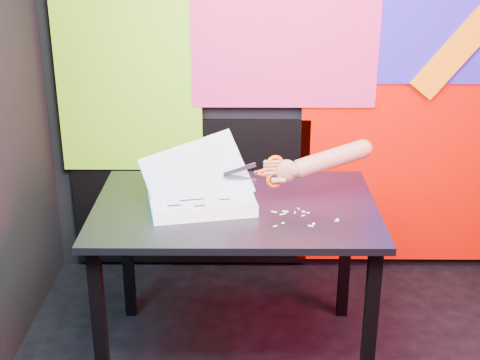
{
  "coord_description": "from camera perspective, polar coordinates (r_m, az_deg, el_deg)",
  "views": [
    {
      "loc": [
        -0.45,
        -1.93,
        1.88
      ],
      "look_at": [
        -0.47,
        0.62,
        0.87
      ],
      "focal_mm": 50.0,
      "sensor_mm": 36.0,
      "label": 1
    }
  ],
  "objects": [
    {
      "name": "room",
      "position": [
        2.05,
        13.14,
        6.08
      ],
      "size": [
        3.01,
        3.01,
        2.71
      ],
      "color": "black",
      "rests_on": "ground"
    },
    {
      "name": "backdrop",
      "position": [
        3.55,
        8.75,
        6.32
      ],
      "size": [
        2.88,
        0.05,
        2.08
      ],
      "color": "#D50A00",
      "rests_on": "ground"
    },
    {
      "name": "hand_forearm",
      "position": [
        2.82,
        7.12,
        1.64
      ],
      "size": [
        0.45,
        0.13,
        0.17
      ],
      "rotation": [
        0.0,
        0.0,
        0.17
      ],
      "color": "#B26048",
      "rests_on": "work_table"
    },
    {
      "name": "work_table",
      "position": [
        2.84,
        -0.4,
        -3.82
      ],
      "size": [
        1.19,
        0.8,
        0.75
      ],
      "rotation": [
        0.0,
        0.0,
        0.0
      ],
      "color": "black",
      "rests_on": "ground"
    },
    {
      "name": "scissors",
      "position": [
        2.78,
        2.64,
        0.7
      ],
      "size": [
        0.25,
        0.05,
        0.14
      ],
      "rotation": [
        0.0,
        0.0,
        0.17
      ],
      "color": "silver",
      "rests_on": "printout_stack"
    },
    {
      "name": "printout_stack",
      "position": [
        2.78,
        -3.35,
        -1.66
      ],
      "size": [
        0.5,
        0.39,
        0.31
      ],
      "rotation": [
        0.0,
        0.0,
        0.21
      ],
      "color": "white",
      "rests_on": "work_table"
    },
    {
      "name": "paper_clippings",
      "position": [
        2.7,
        4.9,
        -3.12
      ],
      "size": [
        0.27,
        0.18,
        0.0
      ],
      "color": "silver",
      "rests_on": "work_table"
    }
  ]
}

